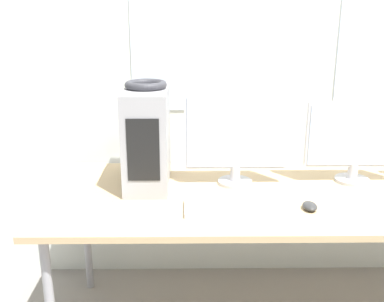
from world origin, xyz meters
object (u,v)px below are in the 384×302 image
at_px(headphones, 146,85).
at_px(monitor_right_near, 356,140).
at_px(mouse, 310,206).
at_px(pc_tower, 147,137).
at_px(keyboard, 238,207).
at_px(cell_phone, 101,207).
at_px(monitor_main, 236,137).

height_order(headphones, monitor_right_near, headphones).
bearing_deg(headphones, mouse, -24.64).
xyz_separation_m(pc_tower, monitor_right_near, (0.99, 0.00, -0.02)).
distance_m(headphones, keyboard, 0.69).
distance_m(keyboard, cell_phone, 0.58).
bearing_deg(monitor_main, cell_phone, -155.35).
xyz_separation_m(headphones, monitor_main, (0.42, -0.02, -0.24)).
bearing_deg(mouse, headphones, 155.36).
relative_size(keyboard, cell_phone, 2.79).
distance_m(pc_tower, mouse, 0.80).
relative_size(monitor_main, keyboard, 1.09).
xyz_separation_m(mouse, cell_phone, (-0.88, 0.03, -0.01)).
relative_size(headphones, monitor_main, 0.40).
relative_size(pc_tower, keyboard, 1.03).
xyz_separation_m(pc_tower, monitor_main, (0.42, -0.02, 0.00)).
bearing_deg(monitor_main, headphones, 177.28).
bearing_deg(keyboard, monitor_right_near, 28.74).
xyz_separation_m(monitor_right_near, keyboard, (-0.59, -0.33, -0.20)).
height_order(monitor_right_near, keyboard, monitor_right_near).
bearing_deg(cell_phone, monitor_main, 30.11).
bearing_deg(monitor_right_near, pc_tower, -179.76).
bearing_deg(monitor_main, keyboard, -93.58).
relative_size(headphones, cell_phone, 1.21).
height_order(pc_tower, monitor_right_near, pc_tower).
relative_size(keyboard, mouse, 5.06).
bearing_deg(pc_tower, mouse, -24.59).
relative_size(monitor_right_near, mouse, 5.48).
distance_m(headphones, mouse, 0.90).
xyz_separation_m(pc_tower, keyboard, (0.40, -0.32, -0.22)).
xyz_separation_m(monitor_right_near, cell_phone, (-1.17, -0.30, -0.21)).
distance_m(pc_tower, monitor_right_near, 0.99).
height_order(headphones, mouse, headphones).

